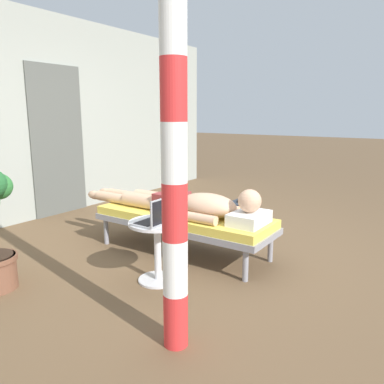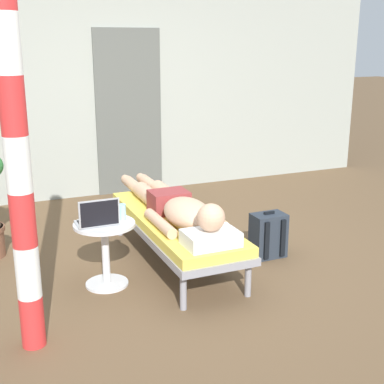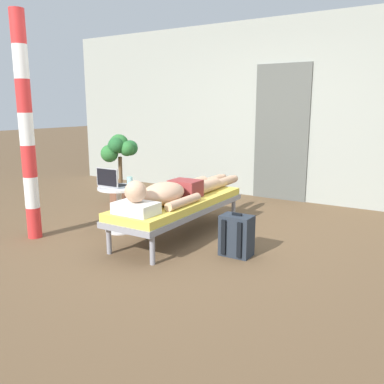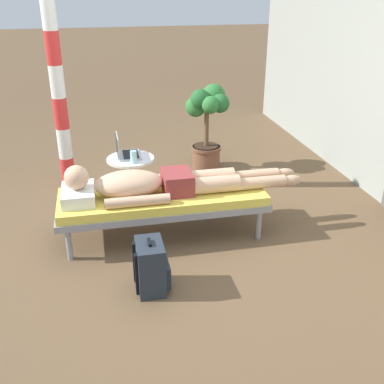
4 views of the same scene
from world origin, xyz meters
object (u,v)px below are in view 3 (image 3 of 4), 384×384
at_px(side_table, 119,201).
at_px(lounge_chair, 179,206).
at_px(backpack, 237,236).
at_px(drink_glass, 130,182).
at_px(porch_post, 26,129).
at_px(person_reclining, 176,191).
at_px(laptop, 111,182).
at_px(potted_plant, 120,164).

bearing_deg(side_table, lounge_chair, 18.09).
xyz_separation_m(side_table, backpack, (1.49, 0.00, -0.16)).
distance_m(drink_glass, porch_post, 1.22).
bearing_deg(drink_glass, backpack, -0.71).
relative_size(person_reclining, laptop, 7.00).
relative_size(backpack, porch_post, 0.18).
height_order(lounge_chair, backpack, backpack).
height_order(lounge_chair, potted_plant, potted_plant).
bearing_deg(person_reclining, potted_plant, 151.39).
bearing_deg(porch_post, potted_plant, 97.76).
distance_m(lounge_chair, laptop, 0.82).
bearing_deg(potted_plant, lounge_chair, -27.09).
height_order(person_reclining, potted_plant, potted_plant).
bearing_deg(lounge_chair, porch_post, -146.06).
height_order(drink_glass, potted_plant, potted_plant).
xyz_separation_m(lounge_chair, side_table, (-0.67, -0.22, 0.01)).
distance_m(lounge_chair, side_table, 0.71).
height_order(laptop, potted_plant, potted_plant).
xyz_separation_m(lounge_chair, drink_glass, (-0.52, -0.20, 0.24)).
xyz_separation_m(laptop, porch_post, (-0.59, -0.62, 0.61)).
xyz_separation_m(backpack, porch_post, (-2.14, -0.67, 0.99)).
relative_size(lounge_chair, laptop, 6.05).
xyz_separation_m(person_reclining, side_table, (-0.67, -0.17, -0.16)).
bearing_deg(drink_glass, person_reclining, 15.61).
height_order(lounge_chair, laptop, laptop).
bearing_deg(side_table, laptop, -139.48).
xyz_separation_m(side_table, drink_glass, (0.15, 0.02, 0.23)).
distance_m(laptop, drink_glass, 0.22).
bearing_deg(person_reclining, laptop, -163.39).
bearing_deg(side_table, potted_plant, 130.91).
bearing_deg(lounge_chair, laptop, -159.70).
height_order(potted_plant, porch_post, porch_post).
bearing_deg(drink_glass, porch_post, -139.14).
distance_m(person_reclining, side_table, 0.71).
bearing_deg(backpack, drink_glass, 179.29).
height_order(lounge_chair, person_reclining, person_reclining).
distance_m(person_reclining, potted_plant, 1.77).
xyz_separation_m(drink_glass, porch_post, (-0.80, -0.69, 0.60)).
relative_size(side_table, laptop, 1.69).
height_order(person_reclining, side_table, person_reclining).
xyz_separation_m(potted_plant, porch_post, (0.23, -1.68, 0.59)).
height_order(lounge_chair, drink_glass, drink_glass).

